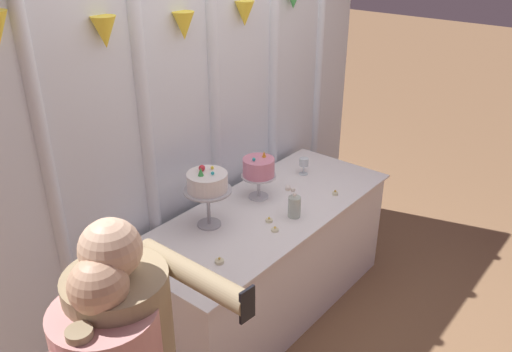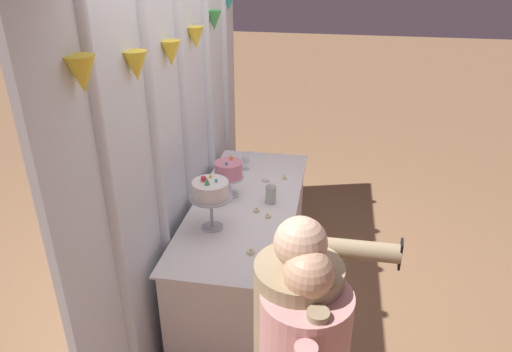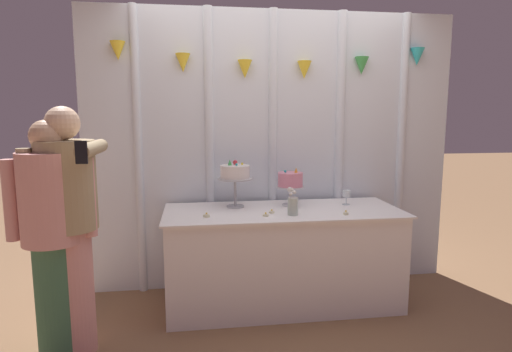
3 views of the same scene
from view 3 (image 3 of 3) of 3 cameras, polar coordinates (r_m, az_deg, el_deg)
The scene contains 13 objects.
ground_plane at distance 3.63m, azimuth 3.84°, elevation -17.17°, with size 24.00×24.00×0.00m, color #846042.
draped_curtain at distance 3.82m, azimuth 2.39°, elevation 3.66°, with size 3.28×0.14×2.44m.
cake_table at distance 3.57m, azimuth 3.57°, elevation -10.73°, with size 1.90×0.77×0.79m.
cake_display_nearleft at distance 3.50m, azimuth -2.81°, elevation 0.30°, with size 0.29×0.29×0.40m.
cake_display_nearright at distance 3.57m, azimuth 4.60°, elevation -0.69°, with size 0.23×0.23×0.32m.
wine_glass at distance 3.70m, azimuth 11.96°, elevation -2.41°, with size 0.07×0.07×0.12m.
flower_vase at distance 3.28m, azimuth 4.91°, elevation -3.77°, with size 0.08×0.11×0.21m.
tealight_far_left at distance 3.23m, azimuth -6.62°, elevation -5.29°, with size 0.05×0.05×0.03m.
tealight_near_left at distance 3.24m, azimuth 1.31°, elevation -5.24°, with size 0.05×0.05×0.03m.
tealight_near_right at distance 3.34m, azimuth 2.11°, elevation -4.82°, with size 0.04×0.04×0.03m.
tealight_far_right at distance 3.35m, azimuth 11.89°, elevation -4.89°, with size 0.04×0.04×0.04m.
guest_girl_blue_dress at distance 2.97m, azimuth -23.73°, elevation -5.71°, with size 0.49×0.65×1.61m.
guest_man_dark_suit at distance 2.98m, azimuth -25.47°, elevation -6.90°, with size 0.53×0.39×1.53m.
Camera 3 is at (-0.69, -3.20, 1.57)m, focal length 29.99 mm.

